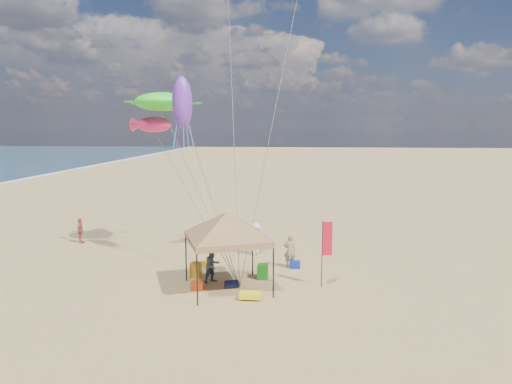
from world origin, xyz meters
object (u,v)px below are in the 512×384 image
Objects in this scene: person_near_a at (290,251)px; person_near_c at (255,239)px; beach_cart at (250,295)px; person_near_b at (212,265)px; chair_green at (263,271)px; cooler_blue at (295,264)px; cooler_red at (197,286)px; canopy_tent at (227,215)px; chair_yellow at (196,270)px; person_far_a at (80,231)px; feather_flag at (326,243)px.

person_near_c reaches higher than person_near_a.
person_near_b is at bearing 133.88° from beach_cart.
chair_green is 2.38m from person_near_a.
chair_green is (-1.50, -1.82, 0.16)m from cooler_blue.
chair_green is at bearing 33.64° from cooler_red.
person_near_a is at bearing 58.04° from chair_green.
chair_yellow is at bearing 139.46° from canopy_tent.
person_near_c is at bearing -48.88° from person_near_a.
person_near_b is (-0.83, 0.80, -2.52)m from canopy_tent.
cooler_red is at bearing 158.46° from beach_cart.
person_near_a is (1.23, 1.97, 0.51)m from chair_green.
canopy_tent is 8.65× the size of chair_green.
person_near_c is (1.52, 4.95, 0.10)m from person_near_b.
cooler_blue is 3.36m from person_near_c.
person_near_a is at bearing -116.97° from person_far_a.
feather_flag reaches higher than person_near_c.
person_near_b is at bearing 177.99° from feather_flag.
person_far_a is (-14.63, 6.73, -1.25)m from feather_flag.
cooler_red is 0.60× the size of beach_cart.
beach_cart is at bearing -96.15° from chair_green.
chair_green reaches higher than beach_cart.
cooler_blue is at bearing 108.48° from person_near_c.
canopy_tent reaches higher than person_near_c.
cooler_blue is at bearing -117.24° from person_far_a.
chair_green is 0.78× the size of beach_cart.
beach_cart is 14.33m from person_far_a.
person_near_b is at bearing 66.41° from cooler_red.
cooler_red is 2.63m from beach_cart.
feather_flag is 1.88× the size of person_near_b.
chair_yellow is 1.27m from person_near_b.
person_near_b is at bearing -37.22° from chair_yellow.
person_near_c is (2.00, 6.04, 0.72)m from cooler_red.
feather_flag is at bearing -8.36° from chair_yellow.
chair_yellow reaches higher than beach_cart.
cooler_red is at bearing -146.36° from chair_green.
person_far_a is at bearing 144.47° from canopy_tent.
beach_cart is (2.45, -0.97, 0.01)m from cooler_red.
person_near_b is at bearing 37.28° from person_near_a.
canopy_tent is at bearing 52.20° from person_near_a.
person_near_c is at bearing 71.71° from cooler_red.
person_far_a reaches higher than chair_green.
canopy_tent reaches higher than person_far_a.
person_near_c reaches higher than cooler_red.
feather_flag reaches higher than person_far_a.
feather_flag reaches higher than chair_yellow.
canopy_tent is at bearing 132.42° from beach_cart.
person_near_b is at bearing 48.04° from person_near_c.
person_near_b reaches higher than cooler_red.
cooler_red is 6.40m from person_near_c.
chair_yellow is 0.43× the size of person_near_b.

